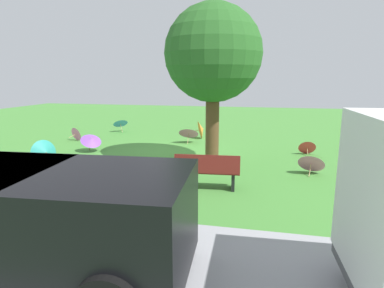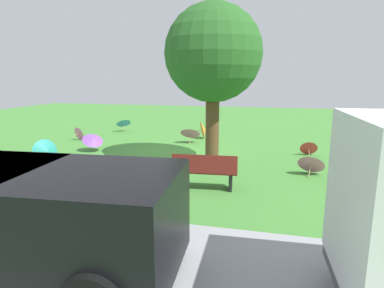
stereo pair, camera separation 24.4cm
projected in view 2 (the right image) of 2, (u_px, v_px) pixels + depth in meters
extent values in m
plane|color=#478C38|center=(182.00, 154.00, 11.86)|extent=(40.00, 40.00, 0.00)
cube|color=#9E9EA3|center=(46.00, 266.00, 4.79)|extent=(40.00, 3.74, 0.01)
cube|color=black|center=(14.00, 215.00, 4.52)|extent=(4.72, 2.21, 1.35)
cylinder|color=black|center=(148.00, 226.00, 5.26)|extent=(0.77, 0.27, 0.76)
cube|color=maroon|center=(205.00, 171.00, 8.11)|extent=(1.63, 0.58, 0.05)
cube|color=maroon|center=(204.00, 164.00, 7.87)|extent=(1.60, 0.24, 0.45)
cube|color=black|center=(180.00, 178.00, 8.25)|extent=(0.11, 0.41, 0.45)
cube|color=black|center=(231.00, 181.00, 8.05)|extent=(0.11, 0.41, 0.45)
cylinder|color=brown|center=(212.00, 123.00, 10.49)|extent=(0.43, 0.43, 2.56)
sphere|color=#286023|center=(213.00, 53.00, 10.05)|extent=(3.04, 3.04, 3.04)
cylinder|color=tan|center=(124.00, 128.00, 16.61)|extent=(0.22, 0.25, 0.43)
cone|color=#4C8CE5|center=(123.00, 122.00, 16.73)|extent=(1.01, 1.01, 0.55)
sphere|color=tan|center=(123.00, 121.00, 16.75)|extent=(0.06, 0.06, 0.05)
cylinder|color=tan|center=(198.00, 131.00, 14.85)|extent=(0.40, 0.17, 0.11)
cone|color=orange|center=(204.00, 130.00, 14.87)|extent=(0.58, 0.85, 0.81)
sphere|color=tan|center=(205.00, 129.00, 14.87)|extent=(0.05, 0.05, 0.04)
cylinder|color=tan|center=(92.00, 145.00, 12.40)|extent=(0.22, 0.20, 0.41)
cone|color=purple|center=(93.00, 139.00, 12.22)|extent=(1.04, 1.04, 0.52)
sphere|color=tan|center=(93.00, 138.00, 12.18)|extent=(0.06, 0.06, 0.05)
cylinder|color=tan|center=(105.00, 175.00, 8.63)|extent=(0.30, 0.29, 0.42)
cone|color=#4C8CE5|center=(113.00, 164.00, 8.69)|extent=(1.05, 1.06, 0.66)
sphere|color=tan|center=(115.00, 162.00, 8.71)|extent=(0.06, 0.06, 0.05)
cylinder|color=tan|center=(190.00, 139.00, 13.68)|extent=(0.05, 0.30, 0.41)
cone|color=pink|center=(190.00, 132.00, 13.80)|extent=(0.89, 0.82, 0.58)
sphere|color=tan|center=(191.00, 131.00, 13.82)|extent=(0.04, 0.05, 0.05)
cylinder|color=tan|center=(75.00, 135.00, 14.32)|extent=(0.16, 0.37, 0.13)
cone|color=pink|center=(80.00, 133.00, 14.49)|extent=(0.65, 0.45, 0.60)
sphere|color=tan|center=(81.00, 133.00, 14.53)|extent=(0.05, 0.05, 0.04)
cylinder|color=tan|center=(310.00, 171.00, 9.15)|extent=(0.11, 0.34, 0.31)
cone|color=pink|center=(311.00, 162.00, 9.31)|extent=(0.87, 0.78, 0.66)
sphere|color=tan|center=(312.00, 160.00, 9.35)|extent=(0.05, 0.06, 0.05)
cylinder|color=tan|center=(309.00, 152.00, 11.52)|extent=(0.03, 0.28, 0.20)
cone|color=#D8383F|center=(309.00, 147.00, 11.68)|extent=(0.62, 0.47, 0.58)
sphere|color=tan|center=(308.00, 146.00, 11.72)|extent=(0.04, 0.05, 0.05)
cylinder|color=tan|center=(41.00, 152.00, 10.55)|extent=(0.51, 0.27, 0.12)
cone|color=teal|center=(46.00, 152.00, 10.31)|extent=(0.65, 0.88, 0.84)
sphere|color=tan|center=(47.00, 152.00, 10.25)|extent=(0.05, 0.05, 0.04)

